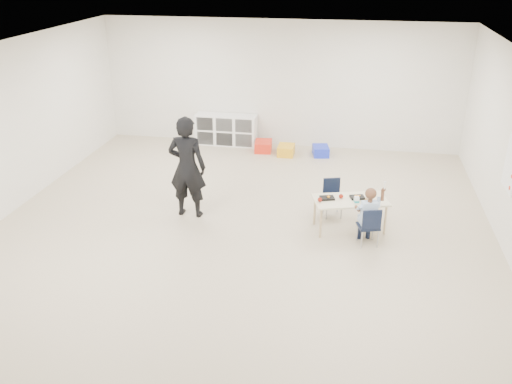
% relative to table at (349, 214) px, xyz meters
% --- Properties ---
extents(room, '(9.00, 9.02, 2.80)m').
position_rel_table_xyz_m(room, '(-1.71, -0.53, 1.13)').
color(room, '#C0AF94').
rests_on(room, ground).
extents(table, '(1.27, 0.88, 0.53)m').
position_rel_table_xyz_m(table, '(0.00, 0.00, 0.00)').
color(table, beige).
rests_on(table, ground).
extents(chair_near, '(0.38, 0.36, 0.63)m').
position_rel_table_xyz_m(chair_near, '(0.29, -0.44, 0.05)').
color(chair_near, black).
rests_on(chair_near, ground).
extents(chair_far, '(0.38, 0.36, 0.63)m').
position_rel_table_xyz_m(chair_far, '(-0.29, 0.44, 0.05)').
color(chair_far, black).
rests_on(chair_far, ground).
extents(child, '(0.53, 0.53, 1.00)m').
position_rel_table_xyz_m(child, '(0.29, -0.44, 0.23)').
color(child, '#BAD6FB').
rests_on(child, chair_near).
extents(lunch_tray_near, '(0.26, 0.22, 0.03)m').
position_rel_table_xyz_m(lunch_tray_near, '(0.10, 0.06, 0.27)').
color(lunch_tray_near, black).
rests_on(lunch_tray_near, table).
extents(lunch_tray_far, '(0.26, 0.22, 0.03)m').
position_rel_table_xyz_m(lunch_tray_far, '(-0.37, -0.05, 0.27)').
color(lunch_tray_far, black).
rests_on(lunch_tray_far, table).
extents(milk_carton, '(0.09, 0.09, 0.10)m').
position_rel_table_xyz_m(milk_carton, '(0.09, -0.11, 0.31)').
color(milk_carton, white).
rests_on(milk_carton, table).
extents(bread_roll, '(0.09, 0.09, 0.07)m').
position_rel_table_xyz_m(bread_roll, '(0.27, -0.04, 0.29)').
color(bread_roll, tan).
rests_on(bread_roll, table).
extents(apple_near, '(0.07, 0.07, 0.07)m').
position_rel_table_xyz_m(apple_near, '(-0.15, 0.01, 0.30)').
color(apple_near, maroon).
rests_on(apple_near, table).
extents(apple_far, '(0.07, 0.07, 0.07)m').
position_rel_table_xyz_m(apple_far, '(-0.47, -0.18, 0.30)').
color(apple_far, maroon).
rests_on(apple_far, table).
extents(cubby_shelf, '(1.40, 0.40, 0.70)m').
position_rel_table_xyz_m(cubby_shelf, '(-2.91, 3.75, 0.08)').
color(cubby_shelf, white).
rests_on(cubby_shelf, ground).
extents(rules_poster, '(0.02, 0.60, 0.80)m').
position_rel_table_xyz_m(rules_poster, '(2.27, 0.07, 0.98)').
color(rules_poster, white).
rests_on(rules_poster, room).
extents(adult, '(0.64, 0.43, 1.73)m').
position_rel_table_xyz_m(adult, '(-2.68, 0.05, 0.59)').
color(adult, black).
rests_on(adult, ground).
extents(bin_red, '(0.41, 0.50, 0.23)m').
position_rel_table_xyz_m(bin_red, '(-1.98, 3.43, -0.15)').
color(bin_red, red).
rests_on(bin_red, ground).
extents(bin_yellow, '(0.35, 0.45, 0.22)m').
position_rel_table_xyz_m(bin_yellow, '(-1.45, 3.27, -0.16)').
color(bin_yellow, '#F5AC19').
rests_on(bin_yellow, ground).
extents(bin_blue, '(0.41, 0.48, 0.21)m').
position_rel_table_xyz_m(bin_blue, '(-0.70, 3.38, -0.16)').
color(bin_blue, '#1D30DB').
rests_on(bin_blue, ground).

